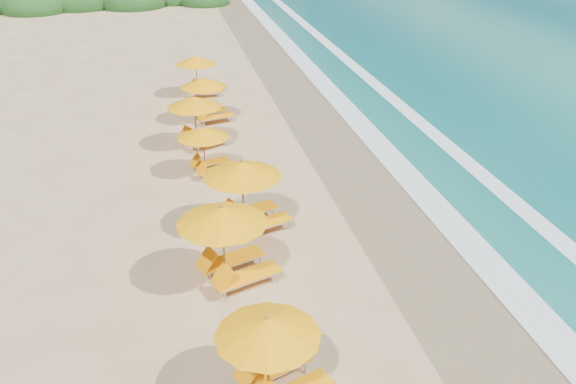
% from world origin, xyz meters
% --- Properties ---
extents(ground, '(160.00, 160.00, 0.00)m').
position_xyz_m(ground, '(0.00, 0.00, 0.00)').
color(ground, tan).
rests_on(ground, ground).
extents(wet_sand, '(4.00, 160.00, 0.01)m').
position_xyz_m(wet_sand, '(4.00, 0.00, 0.01)').
color(wet_sand, '#8D7654').
rests_on(wet_sand, ground).
extents(surf_foam, '(4.00, 160.00, 0.01)m').
position_xyz_m(surf_foam, '(6.70, 0.00, 0.03)').
color(surf_foam, white).
rests_on(surf_foam, ground).
extents(station_2, '(3.05, 3.00, 2.36)m').
position_xyz_m(station_2, '(-1.92, -7.68, 1.32)').
color(station_2, olive).
rests_on(station_2, ground).
extents(station_3, '(3.37, 3.31, 2.63)m').
position_xyz_m(station_3, '(-2.34, -3.05, 1.47)').
color(station_3, olive).
rests_on(station_3, ground).
extents(station_4, '(3.37, 3.31, 2.63)m').
position_xyz_m(station_4, '(-1.37, -0.15, 1.47)').
color(station_4, olive).
rests_on(station_4, ground).
extents(station_5, '(2.58, 2.49, 2.09)m').
position_xyz_m(station_5, '(-2.30, 4.57, 1.17)').
color(station_5, olive).
rests_on(station_5, ground).
extents(station_6, '(3.21, 3.20, 2.43)m').
position_xyz_m(station_6, '(-2.40, 7.59, 1.36)').
color(station_6, olive).
rests_on(station_6, ground).
extents(station_7, '(2.88, 2.79, 2.32)m').
position_xyz_m(station_7, '(-1.73, 10.75, 1.30)').
color(station_7, olive).
rests_on(station_7, ground).
extents(station_8, '(2.45, 2.25, 2.29)m').
position_xyz_m(station_8, '(-1.79, 15.09, 1.28)').
color(station_8, olive).
rests_on(station_8, ground).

